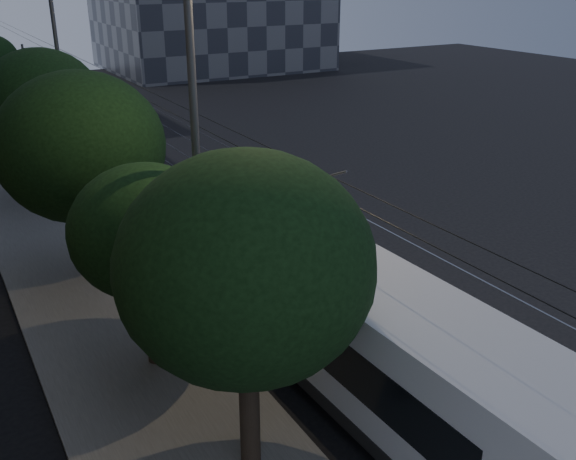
% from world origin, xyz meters
% --- Properties ---
extents(ground, '(120.00, 120.00, 0.00)m').
position_xyz_m(ground, '(0.00, 0.00, 0.00)').
color(ground, black).
rests_on(ground, ground).
extents(sidewalk, '(5.00, 90.00, 0.15)m').
position_xyz_m(sidewalk, '(-7.50, 20.00, 0.07)').
color(sidewalk, slate).
rests_on(sidewalk, ground).
extents(tram_rails, '(4.52, 90.00, 0.02)m').
position_xyz_m(tram_rails, '(2.50, 20.00, 0.01)').
color(tram_rails, gray).
rests_on(tram_rails, ground).
extents(overhead_wires, '(2.23, 90.00, 6.00)m').
position_xyz_m(overhead_wires, '(-4.97, 20.00, 3.47)').
color(overhead_wires, black).
rests_on(overhead_wires, ground).
extents(trolleybus, '(3.06, 13.43, 5.63)m').
position_xyz_m(trolleybus, '(-2.90, -2.48, 1.84)').
color(trolleybus, silver).
rests_on(trolleybus, ground).
extents(pickup_silver, '(2.48, 5.36, 1.49)m').
position_xyz_m(pickup_silver, '(-2.80, 8.00, 0.74)').
color(pickup_silver, '#B9BBC1').
rests_on(pickup_silver, ground).
extents(car_white_a, '(1.95, 4.49, 1.51)m').
position_xyz_m(car_white_a, '(-3.72, 15.78, 0.75)').
color(car_white_a, silver).
rests_on(car_white_a, ground).
extents(car_white_b, '(2.93, 4.84, 1.31)m').
position_xyz_m(car_white_b, '(-2.77, 19.50, 0.66)').
color(car_white_b, silver).
rests_on(car_white_b, ground).
extents(car_white_c, '(2.23, 4.18, 1.31)m').
position_xyz_m(car_white_c, '(-3.58, 27.28, 0.65)').
color(car_white_c, silver).
rests_on(car_white_c, ground).
extents(car_white_d, '(2.96, 4.36, 1.38)m').
position_xyz_m(car_white_d, '(-2.70, 30.53, 0.69)').
color(car_white_d, silver).
rests_on(car_white_d, ground).
extents(tree_0, '(5.10, 5.10, 7.17)m').
position_xyz_m(tree_0, '(-6.50, -3.00, 4.86)').
color(tree_0, '#2F231A').
rests_on(tree_0, ground).
extents(tree_1, '(3.89, 3.89, 5.77)m').
position_xyz_m(tree_1, '(-7.00, 1.81, 3.99)').
color(tree_1, '#2F231A').
rests_on(tree_1, ground).
extents(tree_2, '(5.61, 5.61, 7.25)m').
position_xyz_m(tree_2, '(-7.00, 8.32, 4.72)').
color(tree_2, '#2F231A').
rests_on(tree_2, ground).
extents(tree_3, '(5.48, 5.48, 7.01)m').
position_xyz_m(tree_3, '(-6.50, 17.99, 4.53)').
color(tree_3, '#2F231A').
rests_on(tree_3, ground).
extents(tree_4, '(3.81, 3.81, 5.58)m').
position_xyz_m(tree_4, '(-7.00, 27.46, 3.84)').
color(tree_4, '#2F231A').
rests_on(tree_4, ground).
extents(streetlamp_near, '(2.71, 0.44, 11.36)m').
position_xyz_m(streetlamp_near, '(-5.29, 1.24, 6.76)').
color(streetlamp_near, '#555558').
rests_on(streetlamp_near, ground).
extents(streetlamp_far, '(2.47, 0.44, 10.24)m').
position_xyz_m(streetlamp_far, '(-4.78, 19.76, 6.16)').
color(streetlamp_far, '#555558').
rests_on(streetlamp_far, ground).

